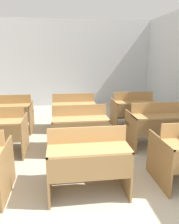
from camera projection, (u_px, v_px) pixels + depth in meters
wall_back at (69, 64)px, 8.15m from camera, size 6.25×0.06×3.14m
bench_front_center at (88, 159)px, 2.98m from camera, size 1.06×0.80×0.93m
bench_second_center at (80, 127)px, 4.31m from camera, size 1.06×0.80×0.93m
bench_second_right at (156, 124)px, 4.51m from camera, size 1.06×0.80×0.93m
bench_third_left at (10, 113)px, 5.39m from camera, size 1.06×0.80×0.93m
bench_third_center at (74, 111)px, 5.59m from camera, size 1.06×0.80×0.93m
bench_third_right at (133, 109)px, 5.83m from camera, size 1.06×0.80×0.93m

